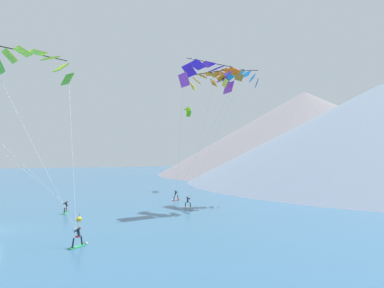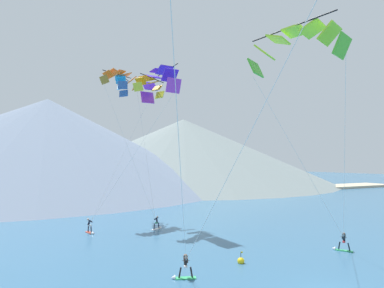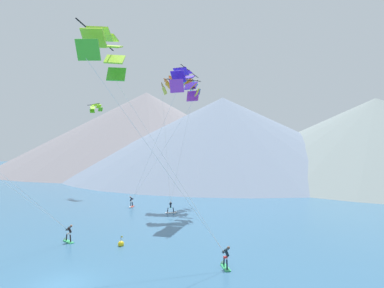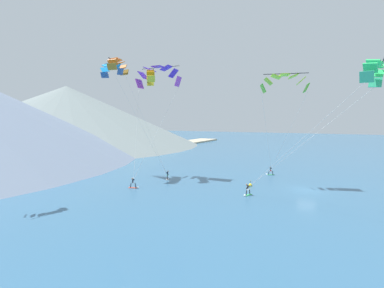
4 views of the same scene
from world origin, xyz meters
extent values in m
plane|color=#336084|center=(0.00, 0.00, 0.00)|extent=(400.00, 400.00, 0.00)
cube|color=#33B266|center=(8.97, 7.04, 0.04)|extent=(1.15, 1.45, 0.07)
cylinder|color=#14232D|center=(9.19, 6.70, 0.42)|extent=(0.23, 0.26, 0.71)
cylinder|color=#14232D|center=(8.76, 7.37, 0.42)|extent=(0.23, 0.26, 0.71)
cube|color=red|center=(8.97, 7.04, 0.81)|extent=(0.37, 0.35, 0.12)
cylinder|color=#14232D|center=(9.05, 7.09, 1.13)|extent=(0.46, 0.40, 0.60)
cylinder|color=#14232D|center=(9.03, 6.94, 1.30)|extent=(0.47, 0.34, 0.39)
cylinder|color=#14232D|center=(8.91, 7.13, 1.30)|extent=(0.47, 0.34, 0.39)
cylinder|color=black|center=(8.82, 6.94, 1.27)|extent=(0.31, 0.45, 0.03)
sphere|color=brown|center=(9.18, 7.17, 1.50)|extent=(0.22, 0.22, 0.22)
cone|color=white|center=(8.50, 7.77, 0.10)|extent=(0.47, 0.45, 0.36)
cube|color=#E54C33|center=(-11.20, 24.18, 0.04)|extent=(0.82, 1.51, 0.07)
cylinder|color=black|center=(-11.31, 24.56, 0.43)|extent=(0.18, 0.27, 0.74)
cylinder|color=black|center=(-11.09, 23.80, 0.43)|extent=(0.18, 0.27, 0.74)
cube|color=white|center=(-11.20, 24.18, 0.84)|extent=(0.36, 0.31, 0.12)
cylinder|color=black|center=(-11.29, 24.16, 1.17)|extent=(0.45, 0.32, 0.63)
cylinder|color=black|center=(-11.23, 24.30, 1.35)|extent=(0.53, 0.23, 0.41)
cylinder|color=black|center=(-11.16, 24.07, 1.35)|extent=(0.53, 0.23, 0.41)
cylinder|color=black|center=(-11.02, 24.23, 1.32)|extent=(0.18, 0.51, 0.03)
sphere|color=tan|center=(-11.42, 24.12, 1.56)|extent=(0.22, 0.22, 0.22)
cone|color=white|center=(-10.96, 23.35, 0.10)|extent=(0.43, 0.39, 0.36)
cube|color=#33B266|center=(-6.70, 7.17, 0.04)|extent=(1.50, 0.89, 0.07)
cylinder|color=black|center=(-6.33, 7.04, 0.42)|extent=(0.26, 0.19, 0.71)
cylinder|color=black|center=(-7.08, 7.30, 0.42)|extent=(0.26, 0.19, 0.71)
cube|color=white|center=(-6.70, 7.17, 0.81)|extent=(0.31, 0.36, 0.12)
cylinder|color=black|center=(-6.67, 7.27, 1.13)|extent=(0.34, 0.47, 0.60)
cylinder|color=black|center=(-6.59, 7.14, 1.30)|extent=(0.24, 0.51, 0.39)
cylinder|color=black|center=(-6.81, 7.21, 1.30)|extent=(0.24, 0.51, 0.39)
cylinder|color=black|center=(-6.76, 7.01, 1.27)|extent=(0.50, 0.20, 0.03)
sphere|color=#9E7051|center=(-6.62, 7.42, 1.50)|extent=(0.22, 0.22, 0.22)
cone|color=white|center=(-7.52, 7.46, 0.10)|extent=(0.40, 0.44, 0.36)
cube|color=white|center=(-3.71, 22.71, 0.04)|extent=(1.46, 1.12, 0.07)
cylinder|color=black|center=(-4.05, 22.51, 0.41)|extent=(0.26, 0.22, 0.69)
cylinder|color=black|center=(-3.37, 22.92, 0.41)|extent=(0.26, 0.22, 0.69)
cube|color=#33B266|center=(-3.71, 22.71, 0.79)|extent=(0.34, 0.36, 0.12)
cylinder|color=black|center=(-3.68, 22.67, 1.11)|extent=(0.34, 0.38, 0.58)
cylinder|color=black|center=(-3.83, 22.70, 1.28)|extent=(0.33, 0.47, 0.38)
cylinder|color=black|center=(-3.64, 22.81, 1.28)|extent=(0.33, 0.47, 0.38)
cylinder|color=black|center=(-3.83, 22.91, 1.25)|extent=(0.46, 0.30, 0.03)
sphere|color=tan|center=(-3.64, 22.60, 1.49)|extent=(0.21, 0.21, 0.21)
cone|color=white|center=(-2.96, 23.16, 0.10)|extent=(0.44, 0.46, 0.36)
cube|color=green|center=(1.44, 0.72, 15.49)|extent=(1.75, 1.11, 1.36)
cube|color=#A8E32B|center=(1.24, 1.48, 16.57)|extent=(1.88, 1.51, 1.13)
cube|color=#A8E32B|center=(0.89, 2.55, 17.29)|extent=(1.95, 1.77, 0.74)
cube|color=#A8E32B|center=(0.44, 3.78, 17.54)|extent=(1.98, 1.86, 0.24)
cube|color=#A8E32B|center=(-0.05, 5.00, 17.29)|extent=(1.94, 1.85, 0.74)
cube|color=#A8E32B|center=(-0.50, 6.03, 16.57)|extent=(1.84, 1.65, 1.13)
cube|color=green|center=(-0.85, 6.73, 15.49)|extent=(1.69, 1.31, 1.36)
cylinder|color=black|center=(-0.23, 3.53, 17.59)|extent=(1.95, 6.29, 0.10)
cylinder|color=silver|center=(5.15, 3.72, 8.07)|extent=(7.39, 6.47, 13.60)
cylinder|color=silver|center=(3.92, 6.93, 8.07)|extent=(9.82, 0.04, 13.60)
cube|color=purple|center=(-3.08, 29.17, 17.43)|extent=(1.99, 0.84, 1.76)
cube|color=#421DCB|center=(-3.03, 28.30, 18.91)|extent=(2.06, 1.46, 1.45)
cube|color=#421DCB|center=(-2.90, 26.91, 19.91)|extent=(2.11, 1.88, 0.90)
cube|color=#421DCB|center=(-2.70, 25.24, 20.26)|extent=(2.13, 2.01, 0.20)
cube|color=#421DCB|center=(-2.48, 23.57, 19.91)|extent=(2.11, 1.94, 0.90)
cube|color=#421DCB|center=(-2.27, 22.19, 18.91)|extent=(2.06, 1.57, 1.45)
cube|color=purple|center=(-2.11, 21.33, 17.43)|extent=(1.98, 0.98, 1.76)
cylinder|color=black|center=(-1.85, 25.34, 20.30)|extent=(0.76, 7.84, 0.10)
cylinder|color=silver|center=(-7.05, 26.80, 8.95)|extent=(7.99, 5.16, 15.28)
cylinder|color=silver|center=(-6.54, 22.69, 8.95)|extent=(9.01, 3.11, 15.28)
cube|color=olive|center=(-9.02, 30.15, 19.60)|extent=(1.26, 1.61, 1.16)
cube|color=orange|center=(-8.48, 30.49, 20.45)|extent=(1.51, 1.73, 1.03)
cube|color=orange|center=(-7.65, 30.87, 21.02)|extent=(1.61, 1.81, 0.75)
cube|color=orange|center=(-6.67, 31.24, 21.22)|extent=(1.57, 1.85, 0.37)
cube|color=orange|center=(-5.67, 31.56, 21.02)|extent=(1.45, 1.84, 0.75)
cube|color=orange|center=(-4.79, 31.77, 20.45)|extent=(1.20, 1.80, 1.03)
cube|color=olive|center=(-4.15, 31.85, 19.60)|extent=(0.85, 1.72, 1.16)
cylinder|color=black|center=(-6.90, 31.91, 21.11)|extent=(4.67, 2.56, 0.10)
cylinder|color=silver|center=(-6.50, 26.46, 10.17)|extent=(5.38, 7.15, 17.86)
cylinder|color=silver|center=(-3.89, 27.37, 10.17)|extent=(0.15, 8.95, 17.86)
cube|color=#335A99|center=(-5.06, 36.04, 19.29)|extent=(1.39, 1.21, 1.30)
cube|color=#20A2ED|center=(-5.48, 35.51, 20.21)|extent=(1.50, 1.49, 1.23)
cube|color=#20A2ED|center=(-5.89, 34.64, 20.83)|extent=(1.59, 1.58, 0.96)
cube|color=#20A2ED|center=(-6.22, 33.57, 21.05)|extent=(1.64, 1.48, 0.53)
cube|color=#20A2ED|center=(-6.42, 32.46, 20.83)|extent=(1.64, 1.28, 0.96)
cube|color=#20A2ED|center=(-6.45, 31.50, 20.21)|extent=(1.60, 0.92, 1.23)
cube|color=#335A99|center=(-6.32, 30.84, 19.29)|extent=(1.52, 0.59, 1.30)
cylinder|color=black|center=(-5.62, 33.42, 21.24)|extent=(2.83, 4.66, 0.10)
cube|color=#46AD16|center=(-25.03, 33.29, 16.97)|extent=(0.65, 1.08, 0.89)
cube|color=#8AD60B|center=(-25.50, 33.37, 17.61)|extent=(0.90, 1.16, 0.80)
cube|color=#8AD60B|center=(-26.15, 33.57, 18.03)|extent=(1.07, 1.19, 0.59)
cube|color=#8AD60B|center=(-26.88, 33.86, 18.18)|extent=(1.15, 1.21, 0.31)
cube|color=#8AD60B|center=(-27.59, 34.21, 18.03)|extent=(1.18, 1.17, 0.59)
cube|color=#8AD60B|center=(-28.17, 34.57, 17.61)|extent=(1.11, 1.09, 0.80)
cube|color=#46AD16|center=(-28.54, 34.88, 16.97)|extent=(0.94, 0.98, 0.89)
cylinder|color=black|center=(-27.05, 33.48, 18.10)|extent=(3.84, 0.97, 0.10)
cube|color=gold|center=(-1.73, 27.67, 17.63)|extent=(1.19, 1.39, 1.08)
cube|color=orange|center=(-2.23, 27.33, 18.50)|extent=(1.45, 1.58, 0.90)
cube|color=orange|center=(-2.95, 26.81, 19.07)|extent=(1.62, 1.68, 0.59)
cube|color=orange|center=(-3.76, 26.17, 19.28)|extent=(1.67, 1.70, 0.19)
cube|color=orange|center=(-4.57, 25.52, 19.07)|extent=(1.65, 1.66, 0.59)
cube|color=orange|center=(-5.24, 24.94, 18.50)|extent=(1.52, 1.53, 0.90)
cube|color=gold|center=(-5.69, 24.53, 17.63)|extent=(1.28, 1.32, 1.08)
cylinder|color=black|center=(-3.40, 25.71, 19.31)|extent=(4.22, 3.04, 0.10)
sphere|color=yellow|center=(-1.41, 8.25, 0.15)|extent=(0.56, 0.56, 0.56)
cylinder|color=black|center=(-1.41, 8.25, 0.65)|extent=(0.04, 0.04, 0.44)
cube|color=yellow|center=(-1.32, 8.25, 0.83)|extent=(0.18, 0.01, 0.12)
cube|color=#BCAD8E|center=(0.00, 56.48, 0.35)|extent=(180.00, 10.00, 0.70)
cube|color=#B7AD9E|center=(23.88, 60.12, 1.99)|extent=(8.34, 6.13, 3.99)
cube|color=gray|center=(23.88, 60.12, 4.14)|extent=(8.68, 6.38, 0.30)
cube|color=beige|center=(-33.66, 59.96, 3.46)|extent=(9.63, 6.95, 6.93)
cube|color=gray|center=(-33.66, 59.96, 7.08)|extent=(10.01, 7.23, 0.30)
cube|color=#B7AD9E|center=(-6.39, 57.99, 2.43)|extent=(7.93, 4.14, 4.85)
cube|color=gray|center=(-6.39, 57.99, 5.00)|extent=(8.25, 4.31, 0.30)
cone|color=gray|center=(32.43, 98.41, 12.82)|extent=(113.90, 113.90, 25.64)
cone|color=slate|center=(-17.16, 90.48, 13.98)|extent=(110.43, 110.43, 27.96)
cone|color=gray|center=(-59.33, 105.96, 17.86)|extent=(126.51, 126.51, 35.72)
camera|label=1|loc=(33.98, 4.44, 6.90)|focal=28.00mm
camera|label=2|loc=(-15.26, -12.23, 7.98)|focal=28.00mm
camera|label=3|loc=(15.52, -14.68, 8.88)|focal=28.00mm
camera|label=4|loc=(-41.74, -2.36, 10.43)|focal=24.00mm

